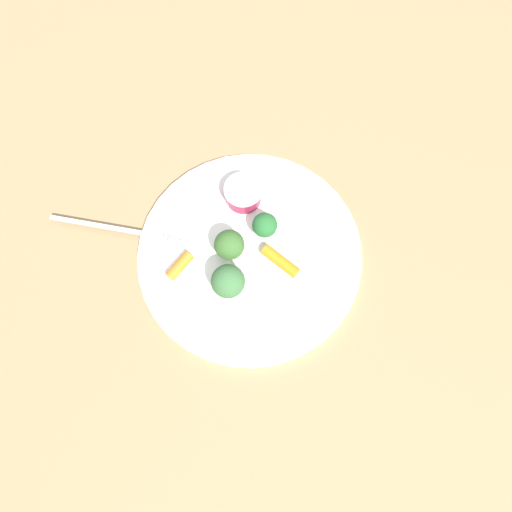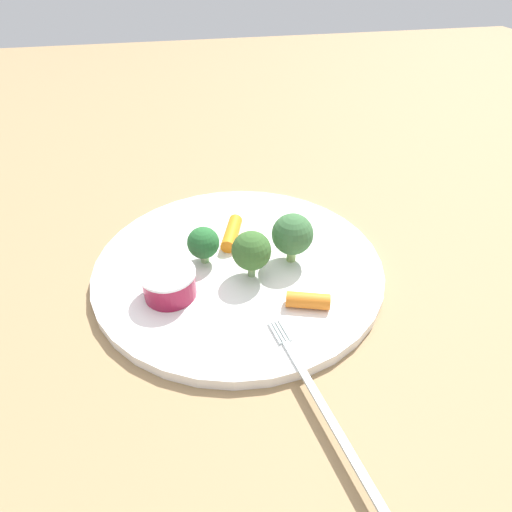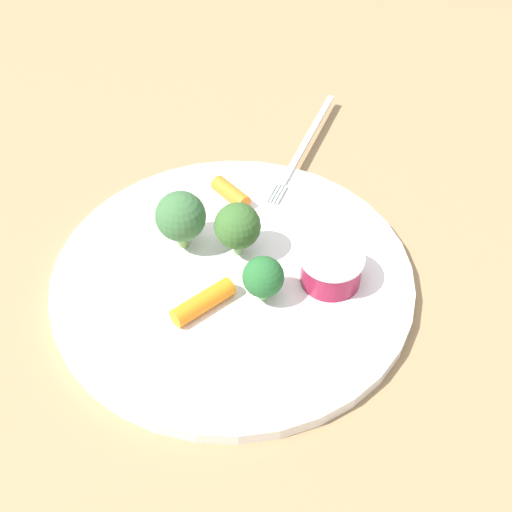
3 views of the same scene
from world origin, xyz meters
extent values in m
plane|color=#90724D|center=(0.00, 0.00, 0.00)|extent=(2.40, 2.40, 0.00)
cylinder|color=white|center=(0.00, 0.00, 0.01)|extent=(0.32, 0.32, 0.01)
cylinder|color=maroon|center=(-0.08, -0.04, 0.03)|extent=(0.05, 0.05, 0.03)
cylinder|color=silver|center=(-0.08, -0.04, 0.04)|extent=(0.06, 0.06, 0.00)
cylinder|color=#81B872|center=(-0.04, 0.01, 0.02)|extent=(0.01, 0.01, 0.01)
sphere|color=#245E2B|center=(-0.04, 0.01, 0.04)|extent=(0.04, 0.04, 0.04)
cylinder|color=#85B070|center=(0.01, -0.03, 0.02)|extent=(0.01, 0.01, 0.02)
sphere|color=#355D28|center=(0.01, -0.03, 0.05)|extent=(0.04, 0.04, 0.04)
cylinder|color=#85AB60|center=(0.06, -0.01, 0.02)|extent=(0.01, 0.01, 0.02)
sphere|color=#376437|center=(0.06, -0.01, 0.05)|extent=(0.05, 0.05, 0.05)
cylinder|color=orange|center=(0.00, 0.05, 0.02)|extent=(0.03, 0.06, 0.02)
cylinder|color=orange|center=(0.05, -0.08, 0.02)|extent=(0.05, 0.03, 0.02)
cube|color=#B8C2C1|center=(0.04, -0.21, 0.01)|extent=(0.04, 0.17, 0.00)
cube|color=#B8C2C1|center=(0.01, -0.11, 0.01)|extent=(0.01, 0.03, 0.00)
cube|color=#B8C2C1|center=(0.02, -0.11, 0.01)|extent=(0.01, 0.03, 0.00)
cube|color=#B8C2C1|center=(0.02, -0.11, 0.01)|extent=(0.01, 0.03, 0.00)
cube|color=#B8C2C1|center=(0.02, -0.11, 0.01)|extent=(0.01, 0.03, 0.00)
camera|label=1|loc=(0.18, 0.08, 0.60)|focal=30.57mm
camera|label=2|loc=(-0.06, -0.38, 0.32)|focal=30.60mm
camera|label=3|loc=(-0.23, 0.35, 0.47)|focal=49.41mm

